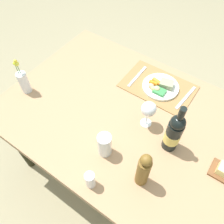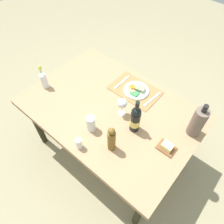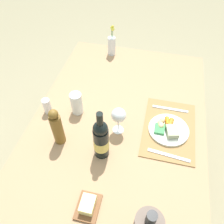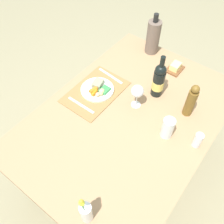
# 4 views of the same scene
# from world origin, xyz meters

# --- Properties ---
(ground_plane) EXTENTS (8.00, 8.00, 0.00)m
(ground_plane) POSITION_xyz_m (0.00, 0.00, 0.00)
(ground_plane) COLOR gray
(dining_table) EXTENTS (1.44, 1.00, 0.70)m
(dining_table) POSITION_xyz_m (0.00, 0.00, 0.64)
(dining_table) COLOR tan
(dining_table) RESTS_ON ground_plane
(placemat) EXTENTS (0.43, 0.29, 0.01)m
(placemat) POSITION_xyz_m (-0.03, -0.29, 0.71)
(placemat) COLOR olive
(placemat) RESTS_ON dining_table
(dinner_plate) EXTENTS (0.22, 0.22, 0.05)m
(dinner_plate) POSITION_xyz_m (-0.05, -0.29, 0.72)
(dinner_plate) COLOR white
(dinner_plate) RESTS_ON placemat
(fork) EXTENTS (0.04, 0.22, 0.00)m
(fork) POSITION_xyz_m (-0.21, -0.30, 0.71)
(fork) COLOR silver
(fork) RESTS_ON placemat
(knife) EXTENTS (0.02, 0.21, 0.00)m
(knife) POSITION_xyz_m (0.12, -0.29, 0.71)
(knife) COLOR silver
(knife) RESTS_ON placemat
(cooler_bottle) EXTENTS (0.10, 0.10, 0.32)m
(cooler_bottle) POSITION_xyz_m (-0.63, -0.23, 0.84)
(cooler_bottle) COLOR #6D5B50
(cooler_bottle) RESTS_ON dining_table
(butter_dish) EXTENTS (0.13, 0.10, 0.06)m
(butter_dish) POSITION_xyz_m (-0.55, 0.03, 0.73)
(butter_dish) COLOR brown
(butter_dish) RESTS_ON dining_table
(wine_glass) EXTENTS (0.08, 0.08, 0.17)m
(wine_glass) POSITION_xyz_m (-0.10, -0.01, 0.83)
(wine_glass) COLOR white
(wine_glass) RESTS_ON dining_table
(pepper_mill) EXTENTS (0.06, 0.06, 0.24)m
(pepper_mill) POSITION_xyz_m (-0.24, 0.28, 0.82)
(pepper_mill) COLOR brown
(pepper_mill) RESTS_ON dining_table
(wine_bottle) EXTENTS (0.08, 0.08, 0.31)m
(wine_bottle) POSITION_xyz_m (-0.27, 0.04, 0.83)
(wine_bottle) COLOR black
(wine_bottle) RESTS_ON dining_table
(water_tumbler) EXTENTS (0.07, 0.07, 0.14)m
(water_tumbler) POSITION_xyz_m (-0.02, 0.26, 0.76)
(water_tumbler) COLOR silver
(water_tumbler) RESTS_ON dining_table
(salt_shaker) EXTENTS (0.05, 0.05, 0.10)m
(salt_shaker) POSITION_xyz_m (-0.06, 0.43, 0.75)
(salt_shaker) COLOR white
(salt_shaker) RESTS_ON dining_table
(flower_vase) EXTENTS (0.06, 0.06, 0.23)m
(flower_vase) POSITION_xyz_m (0.61, 0.19, 0.78)
(flower_vase) COLOR silver
(flower_vase) RESTS_ON dining_table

